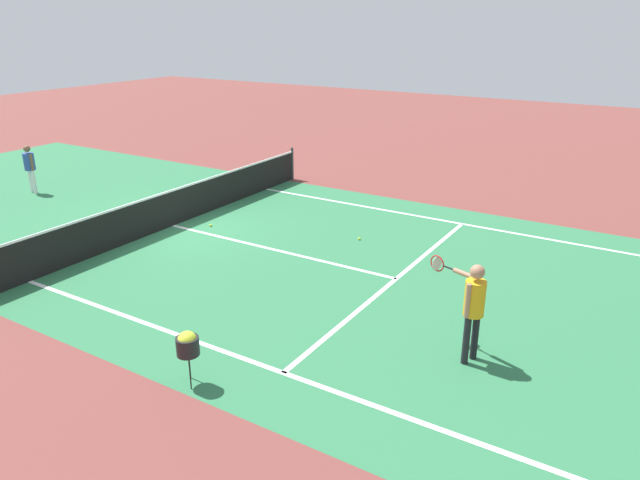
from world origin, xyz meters
TOP-DOWN VIEW (x-y plane):
  - ground_plane at (0.00, 0.00)m, footprint 60.00×60.00m
  - court_surface_inbounds at (0.00, 0.00)m, footprint 10.62×24.40m
  - line_sideline_left at (-4.11, -5.95)m, footprint 0.10×11.89m
  - line_sideline_right at (4.11, -5.95)m, footprint 0.10×11.89m
  - line_service_near at (0.00, -6.40)m, footprint 8.22×0.10m
  - line_center_service at (0.00, -3.20)m, footprint 0.10×6.40m
  - net at (0.00, 0.00)m, footprint 11.21×0.09m
  - player_near at (-2.25, -8.68)m, footprint 0.78×1.10m
  - player_far at (-0.03, 5.88)m, footprint 0.32×0.42m
  - ball_hopper at (-5.06, -5.38)m, footprint 0.34×0.34m
  - tennis_ball_near_net at (0.47, -0.88)m, footprint 0.07×0.07m
  - tennis_ball_mid_court at (1.63, -4.65)m, footprint 0.07×0.07m

SIDE VIEW (x-z plane):
  - ground_plane at x=0.00m, z-range 0.00..0.00m
  - court_surface_inbounds at x=0.00m, z-range 0.00..0.00m
  - line_sideline_left at x=-4.11m, z-range 0.00..0.01m
  - line_sideline_right at x=4.11m, z-range 0.00..0.01m
  - line_service_near at x=0.00m, z-range 0.00..0.01m
  - line_center_service at x=0.00m, z-range 0.00..0.01m
  - tennis_ball_near_net at x=0.47m, z-range 0.00..0.07m
  - tennis_ball_mid_court at x=1.63m, z-range 0.00..0.07m
  - net at x=0.00m, z-range -0.04..1.03m
  - ball_hopper at x=-5.06m, z-range 0.24..1.11m
  - player_far at x=-0.03m, z-range 0.16..1.65m
  - player_near at x=-2.25m, z-range 0.20..1.86m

